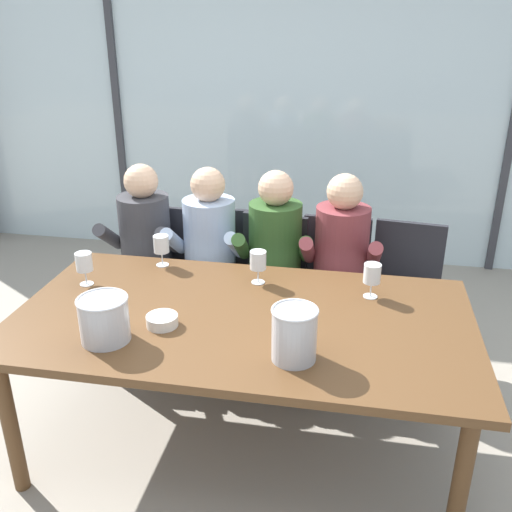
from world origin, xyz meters
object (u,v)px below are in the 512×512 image
object	(u,v)px
ice_bucket_primary	(294,333)
wine_glass_near_bucket	(84,263)
chair_center	(270,275)
person_pale_blue_shirt	(207,253)
dining_table	(242,328)
chair_near_window_right	(404,285)
person_maroon_top	(340,262)
chair_right_of_center	(334,278)
wine_glass_by_left_taster	(372,275)
person_olive_shirt	(274,258)
tasting_bowl	(162,321)
chair_left_of_center	(217,267)
person_charcoal_jacket	(142,248)
ice_bucket_secondary	(104,318)
wine_glass_by_right_taster	(161,245)
wine_glass_center_pour	(258,261)
chair_near_curtain	(154,264)

from	to	relation	value
ice_bucket_primary	wine_glass_near_bucket	size ratio (longest dim) A/B	1.30
chair_center	person_pale_blue_shirt	bearing A→B (deg)	-156.79
dining_table	chair_center	bearing A→B (deg)	91.32
chair_near_window_right	person_maroon_top	world-z (taller)	person_maroon_top
person_pale_blue_shirt	wine_glass_near_bucket	xyz separation A→B (m)	(-0.46, -0.67, 0.18)
chair_right_of_center	person_pale_blue_shirt	xyz separation A→B (m)	(-0.77, -0.15, 0.17)
chair_right_of_center	wine_glass_by_left_taster	distance (m)	0.80
person_olive_shirt	tasting_bowl	xyz separation A→B (m)	(-0.35, -1.00, 0.09)
chair_left_of_center	person_charcoal_jacket	distance (m)	0.50
person_charcoal_jacket	ice_bucket_secondary	distance (m)	1.20
dining_table	wine_glass_near_bucket	bearing A→B (deg)	168.57
chair_right_of_center	ice_bucket_secondary	distance (m)	1.62
wine_glass_near_bucket	ice_bucket_primary	bearing A→B (deg)	-23.15
wine_glass_by_right_taster	ice_bucket_primary	bearing A→B (deg)	-43.52
wine_glass_center_pour	chair_left_of_center	bearing A→B (deg)	120.67
chair_right_of_center	person_charcoal_jacket	distance (m)	1.21
person_olive_shirt	wine_glass_by_right_taster	bearing A→B (deg)	-151.47
person_charcoal_jacket	chair_near_window_right	bearing A→B (deg)	2.32
dining_table	person_charcoal_jacket	distance (m)	1.17
chair_left_of_center	chair_center	world-z (taller)	same
wine_glass_by_left_taster	wine_glass_center_pour	bearing A→B (deg)	174.31
dining_table	ice_bucket_secondary	size ratio (longest dim) A/B	9.75
chair_left_of_center	person_maroon_top	distance (m)	0.83
chair_left_of_center	wine_glass_near_bucket	size ratio (longest dim) A/B	5.06
chair_right_of_center	ice_bucket_secondary	world-z (taller)	ice_bucket_secondary
person_charcoal_jacket	person_pale_blue_shirt	size ratio (longest dim) A/B	1.00
chair_right_of_center	ice_bucket_primary	distance (m)	1.35
chair_near_window_right	person_charcoal_jacket	xyz separation A→B (m)	(-1.62, -0.13, 0.17)
wine_glass_by_right_taster	chair_center	bearing A→B (deg)	42.36
wine_glass_center_pour	chair_near_window_right	bearing A→B (deg)	37.66
dining_table	chair_right_of_center	size ratio (longest dim) A/B	2.40
ice_bucket_primary	wine_glass_by_right_taster	bearing A→B (deg)	136.48
tasting_bowl	ice_bucket_primary	bearing A→B (deg)	-14.16
chair_center	person_pale_blue_shirt	distance (m)	0.43
chair_near_curtain	chair_right_of_center	world-z (taller)	same
chair_left_of_center	chair_right_of_center	world-z (taller)	same
ice_bucket_secondary	wine_glass_by_right_taster	bearing A→B (deg)	91.72
person_maroon_top	tasting_bowl	world-z (taller)	person_maroon_top
chair_right_of_center	dining_table	bearing A→B (deg)	-109.27
chair_near_window_right	tasting_bowl	xyz separation A→B (m)	(-1.13, -1.12, 0.26)
wine_glass_by_left_taster	wine_glass_by_right_taster	xyz separation A→B (m)	(-1.13, 0.18, 0.00)
dining_table	person_maroon_top	xyz separation A→B (m)	(0.41, 0.84, 0.00)
chair_left_of_center	wine_glass_center_pour	size ratio (longest dim) A/B	5.06
chair_near_curtain	person_olive_shirt	world-z (taller)	person_olive_shirt
person_pale_blue_shirt	ice_bucket_secondary	size ratio (longest dim) A/B	5.54
chair_left_of_center	ice_bucket_primary	world-z (taller)	ice_bucket_primary
dining_table	person_maroon_top	world-z (taller)	person_maroon_top
person_olive_shirt	wine_glass_near_bucket	xyz separation A→B (m)	(-0.87, -0.67, 0.18)
wine_glass_by_left_taster	ice_bucket_secondary	bearing A→B (deg)	-151.09
person_olive_shirt	ice_bucket_secondary	bearing A→B (deg)	-119.59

